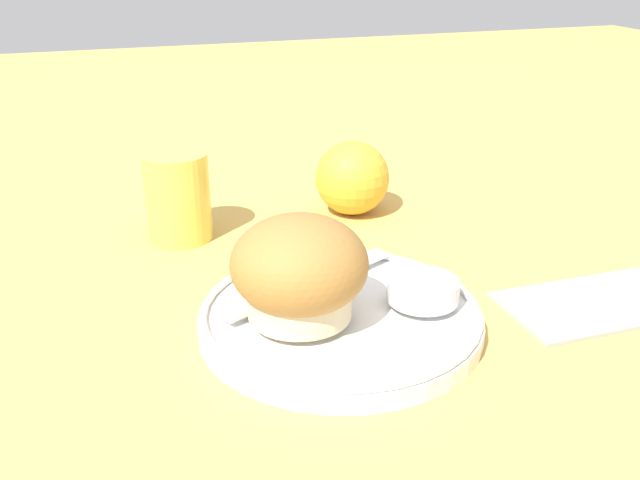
% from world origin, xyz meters
% --- Properties ---
extents(ground_plane, '(3.00, 3.00, 0.00)m').
position_xyz_m(ground_plane, '(0.00, 0.00, 0.00)').
color(ground_plane, tan).
extents(plate, '(0.22, 0.22, 0.02)m').
position_xyz_m(plate, '(-0.00, -0.03, 0.01)').
color(plate, white).
rests_on(plate, ground_plane).
extents(muffin, '(0.10, 0.10, 0.08)m').
position_xyz_m(muffin, '(-0.03, -0.03, 0.06)').
color(muffin, beige).
rests_on(muffin, plate).
extents(cream_ramekin, '(0.06, 0.06, 0.02)m').
position_xyz_m(cream_ramekin, '(0.06, -0.04, 0.03)').
color(cream_ramekin, silver).
rests_on(cream_ramekin, plate).
extents(berry_pair, '(0.04, 0.02, 0.02)m').
position_xyz_m(berry_pair, '(-0.02, 0.01, 0.03)').
color(berry_pair, '#4C194C').
rests_on(berry_pair, plate).
extents(butter_knife, '(0.16, 0.08, 0.00)m').
position_xyz_m(butter_knife, '(-0.01, 0.01, 0.02)').
color(butter_knife, silver).
rests_on(butter_knife, plate).
extents(orange_fruit, '(0.08, 0.08, 0.08)m').
position_xyz_m(orange_fruit, '(0.10, 0.20, 0.04)').
color(orange_fruit, '#F4A82D').
rests_on(orange_fruit, ground_plane).
extents(juice_glass, '(0.06, 0.06, 0.09)m').
position_xyz_m(juice_glass, '(-0.09, 0.19, 0.04)').
color(juice_glass, '#EAD14C').
rests_on(juice_glass, ground_plane).
extents(folded_napkin, '(0.16, 0.09, 0.01)m').
position_xyz_m(folded_napkin, '(0.21, -0.06, 0.00)').
color(folded_napkin, '#D19E93').
rests_on(folded_napkin, ground_plane).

